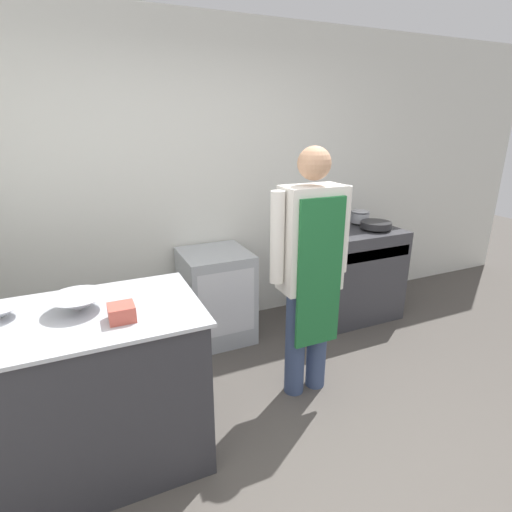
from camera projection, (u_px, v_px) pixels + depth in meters
name	position (u px, v px, depth m)	size (l,w,h in m)	color
ground_plane	(322.00, 490.00, 2.13)	(14.00, 14.00, 0.00)	#4C4742
wall_back	(198.00, 183.00, 3.51)	(8.00, 0.05, 2.70)	silver
prep_counter	(75.00, 396.00, 2.13)	(1.37, 0.76, 0.94)	#2D2D33
stove	(349.00, 272.00, 3.97)	(0.86, 0.70, 0.91)	#38383D
fridge_unit	(216.00, 295.00, 3.53)	(0.57, 0.57, 0.81)	#A8ADB2
person_cook	(310.00, 264.00, 2.63)	(0.58, 0.24, 1.73)	#38476B
mixing_bowl	(78.00, 303.00, 2.04)	(0.28, 0.28, 0.09)	#B2B5BC
small_bowl	(1.00, 313.00, 1.97)	(0.18, 0.18, 0.06)	#B2B5BC
plastic_tub	(122.00, 313.00, 1.95)	(0.12, 0.12, 0.08)	#B24C3F
stock_pot	(330.00, 211.00, 3.81)	(0.33, 0.33, 0.29)	#B2B5BC
saute_pan	(376.00, 225.00, 3.78)	(0.29, 0.29, 0.06)	#262628
sauce_pot	(360.00, 216.00, 3.98)	(0.18, 0.18, 0.13)	#B2B5BC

